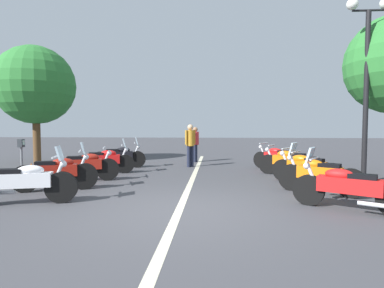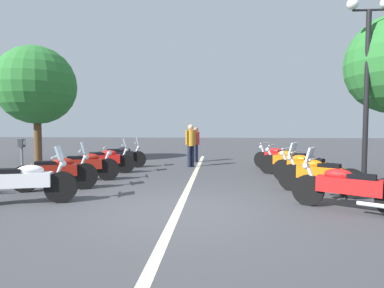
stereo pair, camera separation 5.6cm
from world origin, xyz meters
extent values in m
plane|color=#424247|center=(0.00, 0.00, 0.00)|extent=(80.00, 80.00, 0.00)
cube|color=beige|center=(3.86, 0.00, 0.00)|extent=(14.37, 0.16, 0.01)
cylinder|color=black|center=(0.48, 2.57, 0.33)|extent=(0.32, 0.68, 0.67)
cube|color=white|center=(0.27, 3.31, 0.51)|extent=(0.59, 1.21, 0.30)
ellipsoid|color=white|center=(0.32, 3.14, 0.71)|extent=(0.39, 0.57, 0.22)
cube|color=black|center=(0.21, 3.53, 0.69)|extent=(0.38, 0.53, 0.12)
cylinder|color=silver|center=(0.47, 2.63, 0.63)|extent=(0.15, 0.30, 0.58)
cylinder|color=silver|center=(0.46, 2.67, 0.99)|extent=(0.61, 0.21, 0.04)
sphere|color=silver|center=(0.50, 2.52, 0.83)|extent=(0.14, 0.14, 0.14)
cylinder|color=silver|center=(0.32, 3.81, 0.23)|extent=(0.23, 0.55, 0.08)
cube|color=silver|center=(0.48, 2.59, 1.06)|extent=(0.38, 0.22, 0.32)
cylinder|color=black|center=(1.90, 2.69, 0.34)|extent=(0.37, 0.68, 0.68)
cylinder|color=black|center=(1.41, 3.98, 0.34)|extent=(0.37, 0.68, 0.68)
cube|color=maroon|center=(1.66, 3.33, 0.52)|extent=(0.64, 1.08, 0.30)
ellipsoid|color=maroon|center=(1.72, 3.17, 0.72)|extent=(0.43, 0.58, 0.22)
cube|color=black|center=(1.58, 3.54, 0.70)|extent=(0.41, 0.54, 0.12)
cylinder|color=silver|center=(1.88, 2.74, 0.64)|extent=(0.17, 0.30, 0.58)
cylinder|color=silver|center=(1.87, 2.78, 1.00)|extent=(0.59, 0.26, 0.04)
sphere|color=silver|center=(1.92, 2.64, 0.84)|extent=(0.14, 0.14, 0.14)
cylinder|color=silver|center=(1.68, 3.79, 0.24)|extent=(0.27, 0.54, 0.08)
cube|color=silver|center=(1.90, 2.71, 1.07)|extent=(0.38, 0.24, 0.32)
cylinder|color=black|center=(3.23, 2.54, 0.33)|extent=(0.33, 0.68, 0.67)
cylinder|color=black|center=(2.83, 3.86, 0.33)|extent=(0.33, 0.68, 0.67)
cube|color=maroon|center=(3.03, 3.20, 0.51)|extent=(0.57, 1.09, 0.30)
ellipsoid|color=maroon|center=(3.08, 3.03, 0.71)|extent=(0.40, 0.57, 0.22)
cube|color=black|center=(2.97, 3.41, 0.69)|extent=(0.39, 0.53, 0.12)
cylinder|color=silver|center=(3.22, 2.60, 0.63)|extent=(0.15, 0.30, 0.58)
cylinder|color=silver|center=(3.20, 2.63, 0.99)|extent=(0.60, 0.22, 0.04)
sphere|color=silver|center=(3.25, 2.49, 0.83)|extent=(0.14, 0.14, 0.14)
cylinder|color=silver|center=(3.08, 3.65, 0.23)|extent=(0.24, 0.55, 0.08)
cylinder|color=black|center=(4.70, 2.45, 0.32)|extent=(0.32, 0.66, 0.65)
cylinder|color=black|center=(4.28, 3.86, 0.32)|extent=(0.32, 0.66, 0.65)
cube|color=red|center=(4.49, 3.16, 0.50)|extent=(0.59, 1.16, 0.30)
ellipsoid|color=red|center=(4.54, 2.98, 0.70)|extent=(0.40, 0.57, 0.22)
cube|color=black|center=(4.43, 3.37, 0.68)|extent=(0.39, 0.53, 0.12)
cylinder|color=silver|center=(4.69, 2.51, 0.62)|extent=(0.15, 0.30, 0.58)
cylinder|color=silver|center=(4.67, 2.54, 0.98)|extent=(0.61, 0.22, 0.04)
sphere|color=silver|center=(4.72, 2.40, 0.82)|extent=(0.14, 0.14, 0.14)
cylinder|color=silver|center=(4.54, 3.63, 0.23)|extent=(0.23, 0.55, 0.08)
cube|color=silver|center=(4.70, 2.47, 1.05)|extent=(0.38, 0.22, 0.32)
cylinder|color=black|center=(6.19, 2.39, 0.33)|extent=(0.30, 0.67, 0.65)
cylinder|color=black|center=(5.82, 3.80, 0.33)|extent=(0.30, 0.67, 0.65)
cube|color=black|center=(6.01, 3.10, 0.51)|extent=(0.55, 1.14, 0.30)
ellipsoid|color=black|center=(6.05, 2.92, 0.71)|extent=(0.38, 0.57, 0.22)
cube|color=black|center=(5.95, 3.31, 0.69)|extent=(0.37, 0.53, 0.12)
cylinder|color=silver|center=(6.18, 2.45, 0.63)|extent=(0.14, 0.30, 0.58)
cylinder|color=silver|center=(6.17, 2.49, 0.99)|extent=(0.61, 0.20, 0.04)
sphere|color=silver|center=(6.21, 2.34, 0.83)|extent=(0.14, 0.14, 0.14)
cylinder|color=silver|center=(6.07, 3.57, 0.23)|extent=(0.22, 0.55, 0.08)
cube|color=silver|center=(6.19, 2.41, 1.06)|extent=(0.38, 0.21, 0.32)
cylinder|color=black|center=(0.69, -2.63, 0.32)|extent=(0.45, 0.61, 0.63)
cube|color=red|center=(0.29, -3.27, 0.50)|extent=(0.83, 1.12, 0.30)
ellipsoid|color=red|center=(0.39, -3.12, 0.70)|extent=(0.49, 0.58, 0.22)
cube|color=black|center=(0.18, -3.46, 0.68)|extent=(0.47, 0.55, 0.12)
cylinder|color=silver|center=(0.65, -2.68, 0.62)|extent=(0.21, 0.28, 0.58)
cylinder|color=silver|center=(0.63, -2.72, 0.98)|extent=(0.55, 0.36, 0.04)
sphere|color=silver|center=(0.71, -2.59, 0.82)|extent=(0.14, 0.14, 0.14)
cylinder|color=silver|center=(-0.09, -3.56, 0.22)|extent=(0.36, 0.51, 0.08)
cube|color=silver|center=(0.67, -2.65, 1.05)|extent=(0.37, 0.29, 0.32)
cylinder|color=black|center=(2.15, -2.65, 0.34)|extent=(0.49, 0.64, 0.67)
cylinder|color=black|center=(1.41, -3.78, 0.34)|extent=(0.49, 0.64, 0.67)
cube|color=orange|center=(1.78, -3.21, 0.52)|extent=(0.79, 1.01, 0.30)
ellipsoid|color=orange|center=(1.88, -3.06, 0.72)|extent=(0.50, 0.58, 0.22)
cube|color=black|center=(1.66, -3.40, 0.70)|extent=(0.48, 0.54, 0.12)
cylinder|color=silver|center=(2.11, -2.70, 0.64)|extent=(0.22, 0.28, 0.58)
cylinder|color=silver|center=(2.09, -2.73, 1.00)|extent=(0.54, 0.37, 0.04)
sphere|color=silver|center=(2.17, -2.61, 0.84)|extent=(0.14, 0.14, 0.14)
cylinder|color=silver|center=(1.41, -3.46, 0.24)|extent=(0.37, 0.50, 0.08)
cube|color=silver|center=(2.14, -2.67, 1.07)|extent=(0.37, 0.30, 0.32)
cylinder|color=black|center=(3.49, -2.74, 0.33)|extent=(0.52, 0.60, 0.66)
cylinder|color=black|center=(2.61, -3.82, 0.33)|extent=(0.52, 0.60, 0.66)
cube|color=orange|center=(3.05, -3.28, 0.51)|extent=(0.88, 1.00, 0.30)
ellipsoid|color=orange|center=(3.16, -3.14, 0.71)|extent=(0.53, 0.57, 0.22)
cube|color=black|center=(2.91, -3.45, 0.69)|extent=(0.50, 0.54, 0.12)
cylinder|color=silver|center=(3.45, -2.79, 0.63)|extent=(0.24, 0.27, 0.58)
cylinder|color=silver|center=(3.42, -2.82, 0.99)|extent=(0.51, 0.42, 0.04)
sphere|color=silver|center=(3.52, -2.70, 0.83)|extent=(0.14, 0.14, 0.14)
cylinder|color=silver|center=(2.65, -3.49, 0.23)|extent=(0.41, 0.48, 0.08)
cylinder|color=black|center=(4.92, -2.55, 0.33)|extent=(0.44, 0.66, 0.67)
cylinder|color=black|center=(4.22, -3.87, 0.33)|extent=(0.44, 0.66, 0.67)
cube|color=orange|center=(4.57, -3.21, 0.51)|extent=(0.78, 1.14, 0.30)
ellipsoid|color=orange|center=(4.66, -3.05, 0.71)|extent=(0.47, 0.58, 0.22)
cube|color=black|center=(4.47, -3.40, 0.69)|extent=(0.45, 0.55, 0.12)
cylinder|color=silver|center=(4.90, -2.60, 0.63)|extent=(0.20, 0.29, 0.58)
cylinder|color=silver|center=(4.88, -2.63, 0.99)|extent=(0.57, 0.33, 0.04)
sphere|color=silver|center=(4.95, -2.50, 0.83)|extent=(0.14, 0.14, 0.14)
cylinder|color=silver|center=(4.20, -3.52, 0.23)|extent=(0.33, 0.52, 0.08)
cylinder|color=black|center=(6.44, -2.54, 0.32)|extent=(0.51, 0.59, 0.65)
cylinder|color=black|center=(5.50, -3.72, 0.32)|extent=(0.51, 0.59, 0.65)
cube|color=red|center=(5.97, -3.13, 0.50)|extent=(0.93, 1.07, 0.30)
ellipsoid|color=red|center=(6.08, -2.99, 0.70)|extent=(0.53, 0.57, 0.22)
cube|color=black|center=(5.83, -3.30, 0.68)|extent=(0.50, 0.54, 0.12)
cylinder|color=silver|center=(6.40, -2.59, 0.62)|extent=(0.24, 0.27, 0.58)
cylinder|color=silver|center=(6.38, -2.62, 0.98)|extent=(0.51, 0.42, 0.04)
sphere|color=silver|center=(6.47, -2.50, 0.82)|extent=(0.14, 0.14, 0.14)
cylinder|color=silver|center=(5.55, -3.37, 0.23)|extent=(0.41, 0.48, 0.08)
cylinder|color=black|center=(3.37, -4.99, 2.44)|extent=(0.14, 0.14, 4.89)
cylinder|color=black|center=(3.37, -4.99, 4.89)|extent=(0.06, 0.90, 0.06)
sphere|color=white|center=(3.37, -4.54, 5.07)|extent=(0.32, 0.32, 0.32)
cylinder|color=slate|center=(2.13, 4.53, 0.55)|extent=(0.06, 0.06, 1.10)
cube|color=#33383D|center=(2.13, 4.53, 1.18)|extent=(0.19, 0.14, 0.22)
cube|color=#B2D8BF|center=(2.14, 4.47, 1.20)|extent=(0.10, 0.02, 0.12)
cube|color=orange|center=(2.49, 4.49, 0.01)|extent=(0.36, 0.36, 0.03)
cone|color=orange|center=(2.49, 4.49, 0.32)|extent=(0.26, 0.26, 0.60)
cylinder|color=white|center=(2.49, 4.49, 0.34)|extent=(0.19, 0.19, 0.07)
cube|color=orange|center=(4.61, 4.50, 0.01)|extent=(0.36, 0.36, 0.03)
cone|color=orange|center=(4.61, 4.50, 0.32)|extent=(0.26, 0.26, 0.60)
cylinder|color=white|center=(4.61, 4.50, 0.34)|extent=(0.19, 0.19, 0.07)
cylinder|color=#1E2338|center=(6.60, 0.23, 0.43)|extent=(0.14, 0.14, 0.85)
cylinder|color=#1E2338|center=(6.47, 0.36, 0.43)|extent=(0.14, 0.14, 0.85)
cylinder|color=orange|center=(6.53, 0.29, 1.17)|extent=(0.32, 0.32, 0.64)
cylinder|color=orange|center=(6.69, 0.14, 1.20)|extent=(0.09, 0.09, 0.57)
cylinder|color=orange|center=(6.37, 0.44, 1.20)|extent=(0.09, 0.09, 0.57)
sphere|color=#D8AD84|center=(6.53, 0.29, 1.61)|extent=(0.23, 0.23, 0.23)
cylinder|color=#1E2338|center=(8.38, 0.18, 0.40)|extent=(0.14, 0.14, 0.80)
cylinder|color=#1E2338|center=(8.21, 0.22, 0.40)|extent=(0.14, 0.14, 0.80)
cylinder|color=red|center=(8.30, 0.20, 1.10)|extent=(0.32, 0.32, 0.60)
cylinder|color=red|center=(8.51, 0.15, 1.13)|extent=(0.09, 0.09, 0.54)
cylinder|color=red|center=(8.08, 0.25, 1.13)|extent=(0.09, 0.09, 0.54)
sphere|color=#9E704C|center=(8.30, 0.20, 1.51)|extent=(0.22, 0.22, 0.22)
cylinder|color=brown|center=(7.30, 7.23, 1.13)|extent=(0.32, 0.32, 2.26)
sphere|color=#2D7A33|center=(7.30, 7.23, 3.46)|extent=(3.43, 3.43, 3.43)
camera|label=1|loc=(-5.72, -0.68, 1.62)|focal=28.51mm
camera|label=2|loc=(-5.72, -0.74, 1.62)|focal=28.51mm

